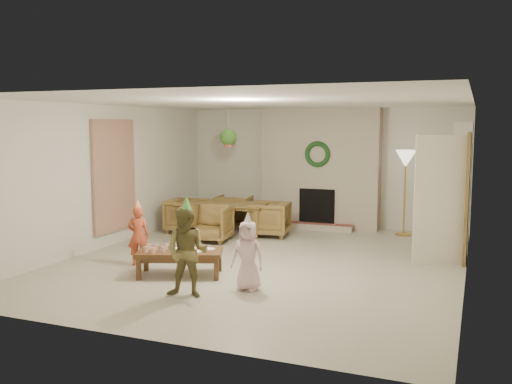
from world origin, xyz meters
The scene contains 56 objects.
floor centered at (0.00, 0.00, 0.00)m, with size 7.00×7.00×0.00m, color #B7B29E.
ceiling centered at (0.00, 0.00, 2.50)m, with size 7.00×7.00×0.00m, color white.
wall_back centered at (0.00, 3.50, 1.25)m, with size 7.00×7.00×0.00m, color silver.
wall_front centered at (0.00, -3.50, 1.25)m, with size 7.00×7.00×0.00m, color silver.
wall_left centered at (-3.00, 0.00, 1.25)m, with size 7.00×7.00×0.00m, color silver.
wall_right centered at (3.00, 0.00, 1.25)m, with size 7.00×7.00×0.00m, color silver.
fireplace_mass centered at (0.00, 3.30, 1.25)m, with size 2.50×0.40×2.50m, color #542316.
fireplace_hearth centered at (0.00, 2.95, 0.06)m, with size 1.60×0.30×0.12m, color maroon.
fireplace_firebox centered at (0.00, 3.12, 0.45)m, with size 0.75×0.12×0.75m, color black.
fireplace_wreath centered at (0.00, 3.07, 1.55)m, with size 0.54×0.54×0.10m, color #173D1B.
floor_lamp_base centered at (1.79, 3.00, 0.02)m, with size 0.31×0.31×0.03m, color gold.
floor_lamp_post centered at (1.79, 3.00, 0.78)m, with size 0.03×0.03×1.50m, color gold.
floor_lamp_shade centered at (1.79, 3.00, 1.50)m, with size 0.40×0.40×0.33m, color beige.
bookshelf_carcass centered at (2.84, 2.30, 1.10)m, with size 0.30×1.00×2.20m, color white.
bookshelf_shelf_a centered at (2.82, 2.30, 0.45)m, with size 0.30×0.92×0.03m, color white.
bookshelf_shelf_b centered at (2.82, 2.30, 0.85)m, with size 0.30×0.92×0.03m, color white.
bookshelf_shelf_c centered at (2.82, 2.30, 1.25)m, with size 0.30×0.92×0.03m, color white.
bookshelf_shelf_d centered at (2.82, 2.30, 1.65)m, with size 0.30×0.92×0.03m, color white.
books_row_lower centered at (2.80, 2.15, 0.59)m, with size 0.20×0.40×0.24m, color #B94322.
books_row_mid centered at (2.80, 2.35, 0.99)m, with size 0.20×0.44×0.24m, color navy.
books_row_upper centered at (2.80, 2.20, 1.38)m, with size 0.20×0.36×0.22m, color #A48723.
door_frame centered at (2.96, 1.20, 1.02)m, with size 0.05×0.86×2.04m, color brown.
door_leaf centered at (2.58, 0.82, 1.00)m, with size 0.05×0.80×2.00m, color beige.
curtain_panel centered at (-2.96, 0.20, 1.25)m, with size 0.06×1.20×2.00m, color tan.
dining_table centered at (-1.57, 1.80, 0.30)m, with size 1.73×0.97×0.61m, color brown.
dining_chair_near centered at (-1.47, 1.05, 0.34)m, with size 0.72×0.74×0.67m, color brown.
dining_chair_far centered at (-1.67, 2.56, 0.34)m, with size 0.72×0.74×0.67m, color brown.
dining_chair_left centered at (-2.33, 1.70, 0.34)m, with size 0.72×0.74×0.67m, color brown.
dining_chair_right centered at (-0.63, 1.93, 0.34)m, with size 0.72×0.74×0.67m, color brown.
hanging_plant_cord centered at (-1.30, 1.50, 2.15)m, with size 0.01×0.01×0.70m, color tan.
hanging_plant_pot centered at (-1.30, 1.50, 1.80)m, with size 0.16×0.16×0.12m, color #9E3A33.
hanging_plant_foliage centered at (-1.30, 1.50, 1.92)m, with size 0.32×0.32×0.32m, color #254C19.
coffee_table_top centered at (-0.82, -1.24, 0.34)m, with size 1.20×0.60×0.06m, color #56371C.
coffee_table_apron centered at (-0.82, -1.24, 0.28)m, with size 1.10×0.51×0.07m, color #56371C.
coffee_leg_fl centered at (-1.24, -1.66, 0.16)m, with size 0.06×0.06×0.31m, color #56371C.
coffee_leg_fr centered at (-0.23, -1.28, 0.16)m, with size 0.06×0.06×0.31m, color #56371C.
coffee_leg_bl centered at (-1.42, -1.20, 0.16)m, with size 0.06×0.06×0.31m, color #56371C.
coffee_leg_br centered at (-0.40, -0.82, 0.16)m, with size 0.06×0.06×0.31m, color #56371C.
cup_a centered at (-1.20, -1.53, 0.41)m, with size 0.06×0.06×0.08m, color white.
cup_b centered at (-1.27, -1.36, 0.41)m, with size 0.06×0.06×0.08m, color white.
cup_c centered at (-1.08, -1.54, 0.41)m, with size 0.06×0.06×0.08m, color white.
cup_d centered at (-1.15, -1.36, 0.41)m, with size 0.06×0.06×0.08m, color white.
cup_e centered at (-0.99, -1.42, 0.41)m, with size 0.06×0.06×0.08m, color white.
cup_f centered at (-1.05, -1.25, 0.41)m, with size 0.06×0.06×0.08m, color white.
plate_a centered at (-0.90, -1.15, 0.37)m, with size 0.17×0.17×0.01m, color white.
plate_b centered at (-0.57, -1.24, 0.37)m, with size 0.17×0.17×0.01m, color white.
plate_c centered at (-0.47, -1.01, 0.37)m, with size 0.17×0.17×0.01m, color white.
food_scoop centered at (-0.57, -1.24, 0.41)m, with size 0.06×0.06×0.06m, color tan.
napkin_left centered at (-0.72, -1.38, 0.37)m, with size 0.14×0.14×0.01m, color #FFBDBB.
napkin_right centered at (-0.58, -0.97, 0.37)m, with size 0.14×0.14×0.01m, color #FFBDBB.
child_red centered at (-1.71, -0.96, 0.46)m, with size 0.34×0.22×0.92m, color #BC4728.
party_hat_red centered at (-1.71, -0.96, 0.96)m, with size 0.13×0.13×0.17m, color #F4CF51.
child_plaid centered at (-0.24, -2.08, 0.57)m, with size 0.56×0.43×1.15m, color brown.
party_hat_plaid centered at (-0.24, -2.08, 1.19)m, with size 0.14×0.14×0.19m, color #54BB50.
child_pink centered at (0.35, -1.53, 0.46)m, with size 0.45×0.29×0.92m, color beige.
party_hat_pink centered at (0.35, -1.53, 0.95)m, with size 0.12×0.12×0.17m, color silver.
Camera 1 is at (3.10, -8.13, 2.16)m, focal length 39.29 mm.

